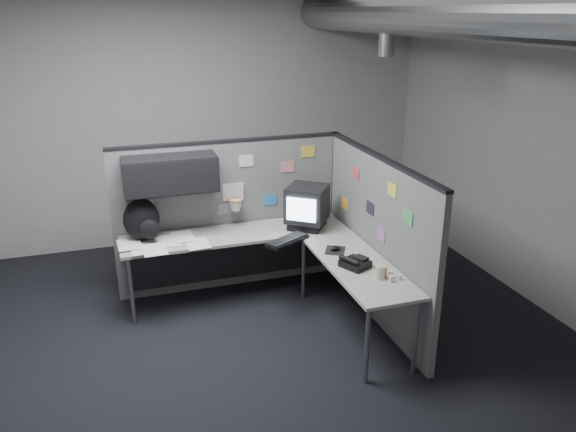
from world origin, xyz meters
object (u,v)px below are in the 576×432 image
object	(u,v)px
phone	(355,263)
backpack	(142,220)
keyboard	(287,240)
monitor	(307,206)
desk	(266,251)

from	to	relation	value
phone	backpack	xyz separation A→B (m)	(-1.73, 1.21, 0.17)
keyboard	phone	bearing A→B (deg)	-46.05
backpack	keyboard	bearing A→B (deg)	-24.18
phone	keyboard	bearing A→B (deg)	102.73
keyboard	backpack	size ratio (longest dim) A/B	1.16
monitor	desk	bearing A→B (deg)	-165.34
monitor	backpack	size ratio (longest dim) A/B	1.27
desk	keyboard	bearing A→B (deg)	-33.61
phone	backpack	world-z (taller)	backpack
desk	backpack	world-z (taller)	backpack
monitor	backpack	world-z (taller)	monitor
monitor	backpack	xyz separation A→B (m)	(-1.66, 0.15, -0.02)
monitor	keyboard	size ratio (longest dim) A/B	1.09
desk	monitor	distance (m)	0.65
phone	monitor	bearing A→B (deg)	77.87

